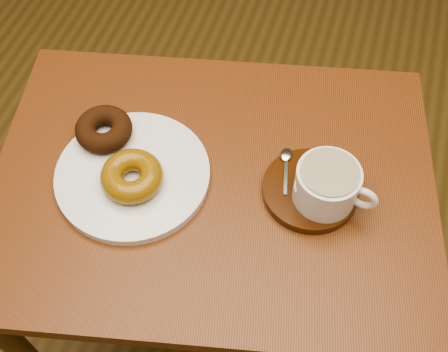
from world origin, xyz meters
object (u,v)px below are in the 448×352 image
(donut_plate, at_px, (133,175))
(saucer, at_px, (310,190))
(cafe_table, at_px, (214,213))
(coffee_cup, at_px, (328,185))

(donut_plate, relative_size, saucer, 1.64)
(saucer, bearing_deg, cafe_table, -172.39)
(cafe_table, xyz_separation_m, coffee_cup, (0.19, 0.01, 0.16))
(donut_plate, bearing_deg, cafe_table, 14.57)
(saucer, distance_m, coffee_cup, 0.05)
(donut_plate, height_order, coffee_cup, coffee_cup)
(donut_plate, xyz_separation_m, coffee_cup, (0.31, 0.04, 0.04))
(saucer, bearing_deg, donut_plate, -169.26)
(donut_plate, distance_m, coffee_cup, 0.32)
(cafe_table, xyz_separation_m, saucer, (0.16, 0.02, 0.12))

